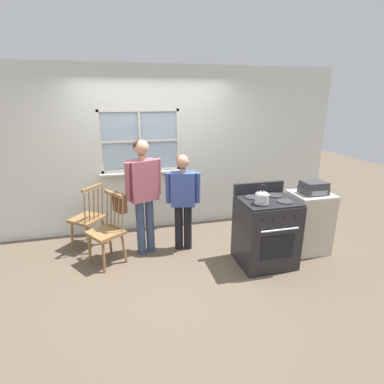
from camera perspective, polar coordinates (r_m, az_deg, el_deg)
The scene contains 12 objects.
ground_plane at distance 4.22m, azimuth -3.92°, elevation -13.99°, with size 16.00×16.00×0.00m, color brown.
wall_back at distance 5.05m, azimuth -7.04°, elevation 7.63°, with size 6.40×0.16×2.70m.
chair_by_window at distance 4.27m, azimuth -15.89°, elevation -7.36°, with size 0.57×0.57×0.99m.
chair_near_wall at distance 4.78m, azimuth -19.20°, elevation -4.89°, with size 0.58×0.58×0.99m.
person_elderly_left at distance 4.23m, azimuth -9.26°, elevation 0.99°, with size 0.54×0.32×1.67m.
person_teen_center at distance 4.33m, azimuth -1.73°, elevation -0.50°, with size 0.51×0.28×1.45m.
stove at distance 4.22m, azimuth 13.84°, elevation -7.24°, with size 0.73×0.68×1.08m.
kettle at distance 3.83m, azimuth 13.18°, elevation -0.87°, with size 0.21×0.17×0.25m.
potted_plant at distance 4.99m, azimuth -8.97°, elevation 4.62°, with size 0.14×0.14×0.27m.
handbag at distance 4.25m, azimuth -13.66°, elevation -1.99°, with size 0.25×0.25×0.31m.
side_counter at distance 4.74m, azimuth 21.25°, elevation -5.40°, with size 0.55×0.50×0.90m.
stereo at distance 4.55m, azimuth 22.16°, elevation 0.74°, with size 0.34×0.29×0.18m.
Camera 1 is at (-0.61, -3.53, 2.22)m, focal length 28.00 mm.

